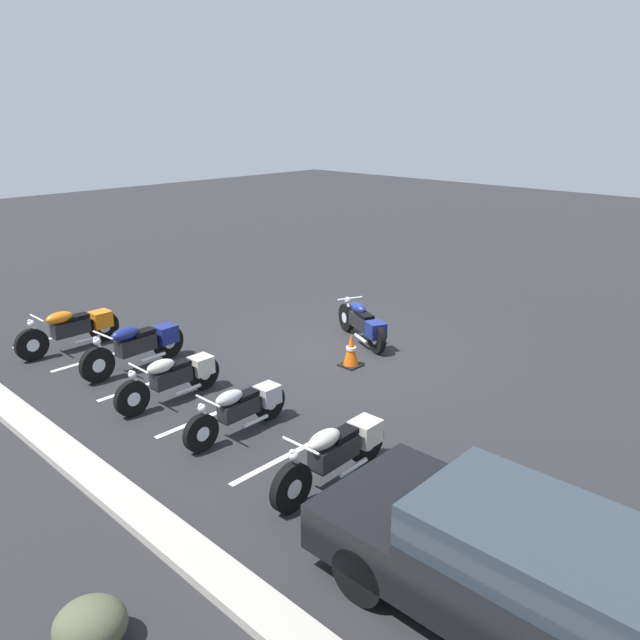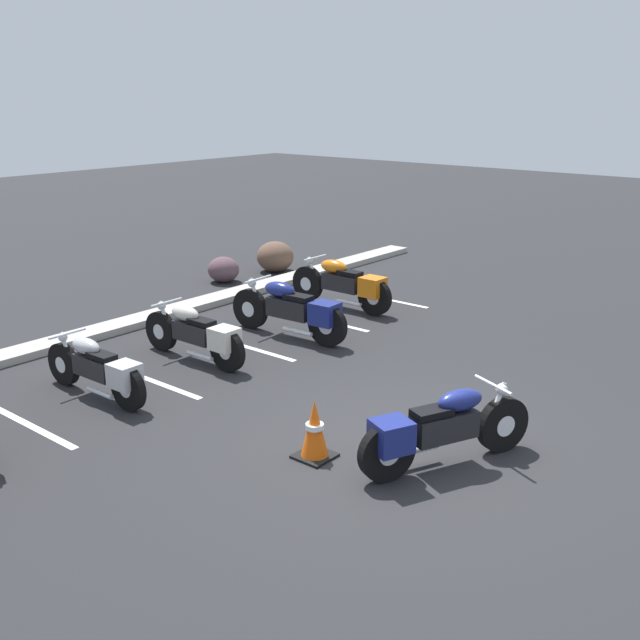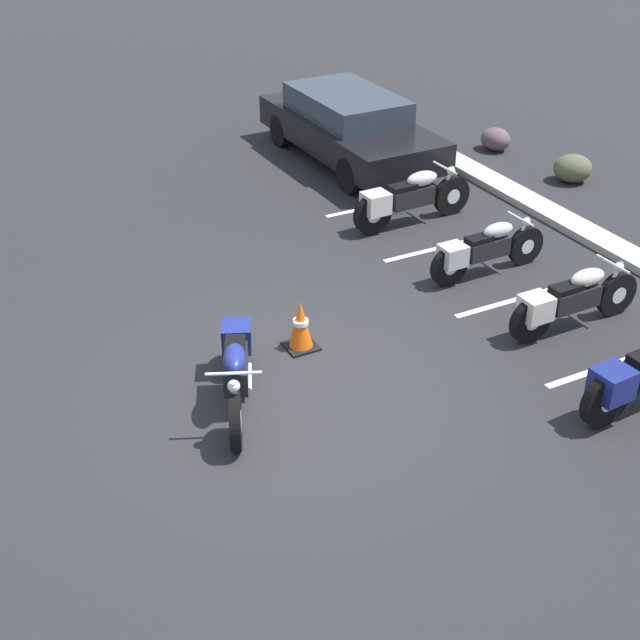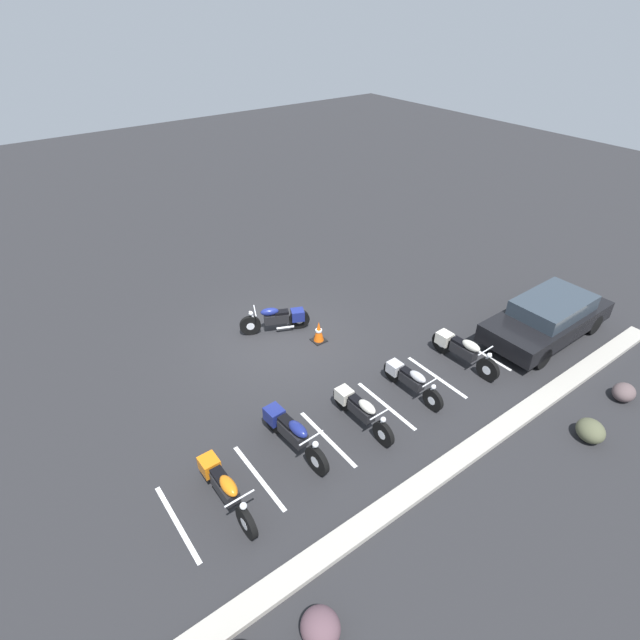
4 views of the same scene
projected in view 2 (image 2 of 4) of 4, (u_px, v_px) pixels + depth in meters
name	position (u px, v px, depth m)	size (l,w,h in m)	color
ground	(406.00, 446.00, 8.52)	(60.00, 60.00, 0.00)	#262628
motorcycle_navy_featured	(439.00, 429.00, 7.92)	(2.01, 1.04, 0.85)	black
parked_bike_1	(98.00, 369.00, 9.72)	(0.56, 1.99, 0.78)	black
parked_bike_2	(197.00, 334.00, 11.05)	(0.59, 2.09, 0.82)	black
parked_bike_3	(293.00, 310.00, 12.11)	(0.65, 2.30, 0.90)	black
parked_bike_4	(345.00, 284.00, 13.77)	(0.63, 2.25, 0.89)	black
concrete_curb	(91.00, 334.00, 12.27)	(18.00, 0.50, 0.12)	#A8A399
landscape_rock_0	(275.00, 257.00, 16.68)	(0.87, 0.82, 0.68)	brown
landscape_rock_1	(223.00, 269.00, 15.78)	(0.69, 0.65, 0.54)	#583F47
traffic_cone	(315.00, 431.00, 8.17)	(0.40, 0.40, 0.68)	black
stall_line_1	(26.00, 424.00, 9.09)	(0.10, 2.10, 0.00)	white
stall_line_2	(150.00, 380.00, 10.47)	(0.10, 2.10, 0.00)	white
stall_line_3	(245.00, 346.00, 11.84)	(0.10, 2.10, 0.00)	white
stall_line_4	(320.00, 320.00, 13.22)	(0.10, 2.10, 0.00)	white
stall_line_5	(382.00, 298.00, 14.59)	(0.10, 2.10, 0.00)	white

